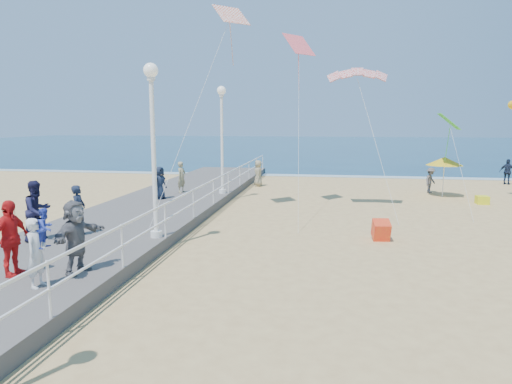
# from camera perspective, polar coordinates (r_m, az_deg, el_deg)

# --- Properties ---
(ground) EXTENTS (160.00, 160.00, 0.00)m
(ground) POSITION_cam_1_polar(r_m,az_deg,el_deg) (13.85, 9.02, -8.07)
(ground) COLOR tan
(ground) RESTS_ON ground
(ocean) EXTENTS (160.00, 90.00, 0.05)m
(ocean) POSITION_cam_1_polar(r_m,az_deg,el_deg) (78.36, 9.24, 5.76)
(ocean) COLOR #0D3450
(ocean) RESTS_ON ground
(surf_line) EXTENTS (160.00, 1.20, 0.04)m
(surf_line) POSITION_cam_1_polar(r_m,az_deg,el_deg) (33.99, 9.18, 1.98)
(surf_line) COLOR silver
(surf_line) RESTS_ON ground
(boardwalk) EXTENTS (5.00, 44.00, 0.40)m
(boardwalk) POSITION_cam_1_polar(r_m,az_deg,el_deg) (15.68, -19.68, -5.72)
(boardwalk) COLOR #65605B
(boardwalk) RESTS_ON ground
(railing) EXTENTS (0.05, 42.00, 0.55)m
(railing) POSITION_cam_1_polar(r_m,az_deg,el_deg) (14.44, -11.34, -2.32)
(railing) COLOR white
(railing) RESTS_ON boardwalk
(lamp_post_mid) EXTENTS (0.44, 0.44, 5.32)m
(lamp_post_mid) POSITION_cam_1_polar(r_m,az_deg,el_deg) (14.29, -12.77, 7.26)
(lamp_post_mid) COLOR white
(lamp_post_mid) RESTS_ON boardwalk
(lamp_post_far) EXTENTS (0.44, 0.44, 5.32)m
(lamp_post_far) POSITION_cam_1_polar(r_m,az_deg,el_deg) (22.89, -4.29, 7.94)
(lamp_post_far) COLOR white
(lamp_post_far) RESTS_ON boardwalk
(woman_holding_toddler) EXTENTS (0.38, 0.57, 1.54)m
(woman_holding_toddler) POSITION_cam_1_polar(r_m,az_deg,el_deg) (11.07, -25.75, -6.86)
(woman_holding_toddler) COLOR silver
(woman_holding_toddler) RESTS_ON boardwalk
(toddler_held) EXTENTS (0.35, 0.44, 0.89)m
(toddler_held) POSITION_cam_1_polar(r_m,az_deg,el_deg) (10.98, -24.84, -4.10)
(toddler_held) COLOR #3346C0
(toddler_held) RESTS_ON boardwalk
(spectator_0) EXTENTS (0.47, 0.64, 1.61)m
(spectator_0) POSITION_cam_1_polar(r_m,az_deg,el_deg) (15.56, -21.27, -2.14)
(spectator_0) COLOR #161E31
(spectator_0) RESTS_ON boardwalk
(spectator_3) EXTENTS (0.58, 1.11, 1.81)m
(spectator_3) POSITION_cam_1_polar(r_m,az_deg,el_deg) (12.05, -28.39, -5.16)
(spectator_3) COLOR red
(spectator_3) RESTS_ON boardwalk
(spectator_4) EXTENTS (0.68, 0.85, 1.53)m
(spectator_4) POSITION_cam_1_polar(r_m,az_deg,el_deg) (21.77, -11.94, 1.13)
(spectator_4) COLOR #172133
(spectator_4) RESTS_ON boardwalk
(spectator_5) EXTENTS (0.79, 1.71, 1.78)m
(spectator_5) POSITION_cam_1_polar(r_m,az_deg,el_deg) (11.68, -21.61, -5.22)
(spectator_5) COLOR slate
(spectator_5) RESTS_ON boardwalk
(spectator_6) EXTENTS (0.53, 0.66, 1.58)m
(spectator_6) POSITION_cam_1_polar(r_m,az_deg,el_deg) (23.56, -9.28, 1.84)
(spectator_6) COLOR gray
(spectator_6) RESTS_ON boardwalk
(spectator_7) EXTENTS (0.92, 1.06, 1.84)m
(spectator_7) POSITION_cam_1_polar(r_m,az_deg,el_deg) (15.36, -25.67, -2.10)
(spectator_7) COLOR #1C1B3D
(spectator_7) RESTS_ON boardwalk
(beach_walker_a) EXTENTS (0.98, 1.07, 1.44)m
(beach_walker_a) POSITION_cam_1_polar(r_m,az_deg,el_deg) (27.56, 20.98, 1.39)
(beach_walker_a) COLOR #504F53
(beach_walker_a) RESTS_ON ground
(beach_walker_b) EXTENTS (1.03, 0.82, 1.63)m
(beach_walker_b) POSITION_cam_1_polar(r_m,az_deg,el_deg) (33.29, 28.95, 2.22)
(beach_walker_b) COLOR #1A243A
(beach_walker_b) RESTS_ON ground
(beach_walker_c) EXTENTS (0.66, 0.88, 1.63)m
(beach_walker_c) POSITION_cam_1_polar(r_m,az_deg,el_deg) (28.35, 0.27, 2.35)
(beach_walker_c) COLOR gray
(beach_walker_c) RESTS_ON ground
(box_kite) EXTENTS (0.62, 0.76, 0.74)m
(box_kite) POSITION_cam_1_polar(r_m,az_deg,el_deg) (16.03, 15.35, -4.84)
(box_kite) COLOR red
(box_kite) RESTS_ON ground
(beach_umbrella) EXTENTS (1.90, 1.90, 2.14)m
(beach_umbrella) POSITION_cam_1_polar(r_m,az_deg,el_deg) (26.27, 22.50, 3.58)
(beach_umbrella) COLOR white
(beach_umbrella) RESTS_ON ground
(beach_chair_left) EXTENTS (0.55, 0.55, 0.40)m
(beach_chair_left) POSITION_cam_1_polar(r_m,az_deg,el_deg) (24.88, 26.42, -0.90)
(beach_chair_left) COLOR yellow
(beach_chair_left) RESTS_ON ground
(kite_parafoil) EXTENTS (2.60, 0.94, 0.65)m
(kite_parafoil) POSITION_cam_1_polar(r_m,az_deg,el_deg) (20.97, 12.57, 14.48)
(kite_parafoil) COLOR red
(kite_diamond_pink) EXTENTS (1.50, 1.55, 0.98)m
(kite_diamond_pink) POSITION_cam_1_polar(r_m,az_deg,el_deg) (21.48, 5.40, 17.88)
(kite_diamond_pink) COLOR #FC5C67
(kite_diamond_green) EXTENTS (1.10, 1.35, 0.82)m
(kite_diamond_green) POSITION_cam_1_polar(r_m,az_deg,el_deg) (25.10, 22.96, 8.12)
(kite_diamond_green) COLOR green
(kite_diamond_redwhite) EXTENTS (1.62, 1.60, 0.87)m
(kite_diamond_redwhite) POSITION_cam_1_polar(r_m,az_deg,el_deg) (20.32, -3.11, 21.24)
(kite_diamond_redwhite) COLOR #E8431B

